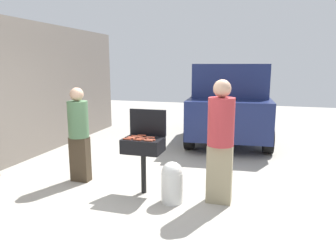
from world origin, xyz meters
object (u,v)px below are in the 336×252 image
bbq_grill (143,147)px  hot_dog_12 (127,139)px  hot_dog_11 (151,137)px  person_left (79,131)px  hot_dog_0 (144,138)px  hot_dog_10 (137,137)px  hot_dog_3 (137,140)px  hot_dog_2 (151,140)px  hot_dog_7 (148,141)px  propane_tank (172,181)px  hot_dog_8 (139,137)px  hot_dog_9 (132,137)px  hot_dog_5 (142,136)px  hot_dog_4 (135,136)px  person_right (221,138)px  hot_dog_6 (141,139)px  hot_dog_1 (131,138)px  parked_minivan (230,101)px

bbq_grill → hot_dog_12: size_ratio=6.82×
hot_dog_11 → person_left: person_left is taller
hot_dog_0 → hot_dog_10: (-0.12, 0.04, 0.00)m
hot_dog_0 → hot_dog_3: bearing=-115.4°
hot_dog_0 → hot_dog_12: size_ratio=1.00×
hot_dog_2 → hot_dog_0: bearing=155.5°
hot_dog_3 → person_left: 1.26m
hot_dog_7 → propane_tank: bearing=-6.9°
bbq_grill → hot_dog_8: 0.18m
hot_dog_8 → hot_dog_9: same height
bbq_grill → hot_dog_0: 0.16m
hot_dog_0 → hot_dog_7: 0.18m
hot_dog_5 → hot_dog_11: same height
hot_dog_4 → hot_dog_12: (-0.04, -0.22, 0.00)m
hot_dog_0 → hot_dog_2: same height
hot_dog_12 → propane_tank: bearing=-3.7°
hot_dog_0 → propane_tank: 0.79m
hot_dog_11 → hot_dog_4: bearing=175.4°
hot_dog_0 → hot_dog_12: bearing=-150.5°
hot_dog_0 → person_left: 1.29m
hot_dog_9 → person_right: (1.34, 0.04, 0.08)m
hot_dog_6 → person_left: person_left is taller
hot_dog_2 → hot_dog_8: same height
hot_dog_4 → hot_dog_1: bearing=-95.6°
hot_dog_6 → propane_tank: hot_dog_6 is taller
hot_dog_6 → hot_dog_8: (-0.10, 0.15, 0.00)m
bbq_grill → hot_dog_10: bearing=-177.7°
bbq_grill → hot_dog_6: size_ratio=6.82×
bbq_grill → person_left: (-1.24, 0.18, 0.14)m
hot_dog_10 → person_right: (1.29, -0.01, 0.08)m
person_left → hot_dog_2: bearing=-15.3°
hot_dog_0 → hot_dog_4: size_ratio=1.00×
hot_dog_12 → person_right: 1.39m
hot_dog_4 → propane_tank: bearing=-21.3°
hot_dog_1 → bbq_grill: bearing=28.5°
hot_dog_6 → hot_dog_11: size_ratio=1.00×
hot_dog_1 → hot_dog_9: (0.01, 0.04, 0.00)m
bbq_grill → propane_tank: size_ratio=1.44×
hot_dog_6 → hot_dog_1: bearing=169.0°
person_left → hot_dog_4: bearing=-10.4°
hot_dog_4 → person_right: person_right is taller
bbq_grill → hot_dog_9: bearing=-162.3°
hot_dog_0 → hot_dog_2: (0.14, -0.07, 0.00)m
person_left → hot_dog_9: bearing=-15.7°
hot_dog_5 → hot_dog_12: bearing=-114.7°
hot_dog_7 → hot_dog_2: bearing=71.4°
hot_dog_0 → hot_dog_3: size_ratio=1.00×
parked_minivan → bbq_grill: bearing=73.7°
hot_dog_1 → person_left: person_left is taller
hot_dog_4 → hot_dog_6: (0.17, -0.18, 0.00)m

